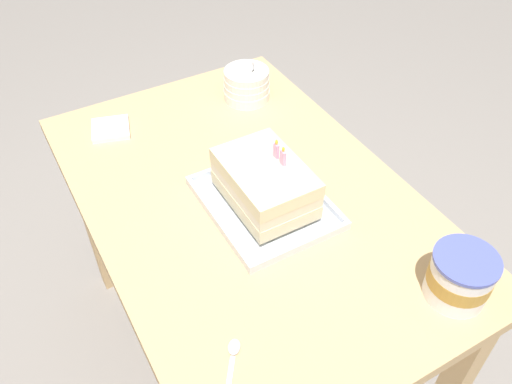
# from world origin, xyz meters

# --- Properties ---
(ground_plane) EXTENTS (8.00, 8.00, 0.00)m
(ground_plane) POSITION_xyz_m (0.00, 0.00, 0.00)
(ground_plane) COLOR gray
(dining_table) EXTENTS (1.18, 0.77, 0.75)m
(dining_table) POSITION_xyz_m (0.00, 0.00, 0.64)
(dining_table) COLOR tan
(dining_table) RESTS_ON ground_plane
(foil_tray) EXTENTS (0.34, 0.27, 0.02)m
(foil_tray) POSITION_xyz_m (0.05, 0.02, 0.76)
(foil_tray) COLOR silver
(foil_tray) RESTS_ON dining_table
(birthday_cake) EXTENTS (0.25, 0.17, 0.16)m
(birthday_cake) POSITION_xyz_m (0.05, 0.02, 0.83)
(birthday_cake) COLOR beige
(birthday_cake) RESTS_ON foil_tray
(bowl_stack) EXTENTS (0.14, 0.14, 0.14)m
(bowl_stack) POSITION_xyz_m (-0.39, 0.21, 0.80)
(bowl_stack) COLOR white
(bowl_stack) RESTS_ON dining_table
(ice_cream_tub) EXTENTS (0.13, 0.13, 0.12)m
(ice_cream_tub) POSITION_xyz_m (0.48, 0.23, 0.81)
(ice_cream_tub) COLOR white
(ice_cream_tub) RESTS_ON dining_table
(serving_spoon_near_tray) EXTENTS (0.11, 0.08, 0.01)m
(serving_spoon_near_tray) POSITION_xyz_m (0.37, -0.24, 0.76)
(serving_spoon_near_tray) COLOR silver
(serving_spoon_near_tray) RESTS_ON dining_table
(napkin_pile) EXTENTS (0.13, 0.13, 0.01)m
(napkin_pile) POSITION_xyz_m (-0.43, -0.21, 0.76)
(napkin_pile) COLOR white
(napkin_pile) RESTS_ON dining_table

